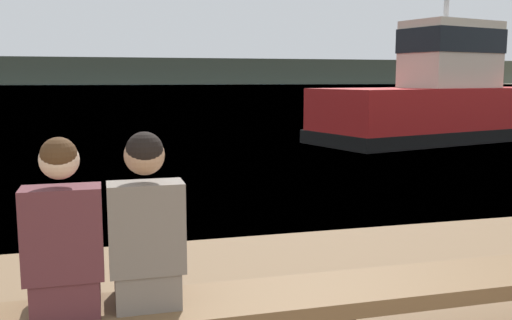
# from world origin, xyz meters

# --- Properties ---
(water_surface) EXTENTS (240.00, 240.00, 0.00)m
(water_surface) POSITION_xyz_m (0.00, 125.39, 0.00)
(water_surface) COLOR #426B8E
(water_surface) RESTS_ON ground
(far_shoreline) EXTENTS (600.00, 12.00, 7.61)m
(far_shoreline) POSITION_xyz_m (0.00, 171.81, 3.80)
(far_shoreline) COLOR #424738
(far_shoreline) RESTS_ON ground
(bench_main) EXTENTS (8.76, 0.54, 0.49)m
(bench_main) POSITION_xyz_m (0.26, 2.50, 0.41)
(bench_main) COLOR brown
(bench_main) RESTS_ON ground
(person_left) EXTENTS (0.40, 0.42, 0.96)m
(person_left) POSITION_xyz_m (-1.26, 2.51, 0.89)
(person_left) COLOR #56282D
(person_left) RESTS_ON bench_main
(person_right) EXTENTS (0.40, 0.43, 0.98)m
(person_right) POSITION_xyz_m (-0.83, 2.51, 0.91)
(person_right) COLOR #70665B
(person_right) RESTS_ON bench_main
(tugboat_red) EXTENTS (8.09, 4.60, 6.61)m
(tugboat_red) POSITION_xyz_m (8.28, 13.72, 1.05)
(tugboat_red) COLOR #A81919
(tugboat_red) RESTS_ON water_surface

